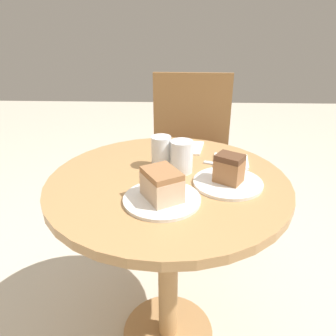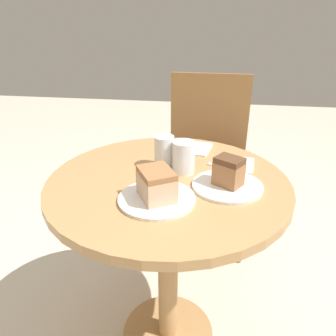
{
  "view_description": "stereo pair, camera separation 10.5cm",
  "coord_description": "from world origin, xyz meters",
  "views": [
    {
      "loc": [
        0.03,
        -0.95,
        1.24
      ],
      "look_at": [
        0.0,
        0.0,
        0.78
      ],
      "focal_mm": 35.0,
      "sensor_mm": 36.0,
      "label": 1
    },
    {
      "loc": [
        0.14,
        -0.94,
        1.24
      ],
      "look_at": [
        0.0,
        0.0,
        0.78
      ],
      "focal_mm": 35.0,
      "sensor_mm": 36.0,
      "label": 2
    }
  ],
  "objects": [
    {
      "name": "fork",
      "position": [
        0.2,
        0.11,
        0.75
      ],
      "size": [
        0.16,
        0.08,
        0.0
      ],
      "rotation": [
        0.0,
        0.0,
        2.76
      ],
      "color": "silver",
      "rests_on": "table"
    },
    {
      "name": "chair",
      "position": [
        0.1,
        0.79,
        0.5
      ],
      "size": [
        0.48,
        0.45,
        0.94
      ],
      "rotation": [
        0.0,
        0.0,
        -0.02
      ],
      "color": "olive",
      "rests_on": "ground_plane"
    },
    {
      "name": "plate_far",
      "position": [
        -0.01,
        -0.14,
        0.75
      ],
      "size": [
        0.23,
        0.23,
        0.01
      ],
      "color": "white",
      "rests_on": "table"
    },
    {
      "name": "table",
      "position": [
        0.0,
        0.0,
        0.58
      ],
      "size": [
        0.79,
        0.79,
        0.74
      ],
      "color": "tan",
      "rests_on": "ground_plane"
    },
    {
      "name": "glass_water",
      "position": [
        0.04,
        0.06,
        0.79
      ],
      "size": [
        0.08,
        0.08,
        0.11
      ],
      "color": "silver",
      "rests_on": "table"
    },
    {
      "name": "napkin_stack",
      "position": [
        0.06,
        0.27,
        0.75
      ],
      "size": [
        0.16,
        0.16,
        0.01
      ],
      "rotation": [
        0.0,
        0.0,
        -0.18
      ],
      "color": "white",
      "rests_on": "table"
    },
    {
      "name": "ground_plane",
      "position": [
        0.0,
        0.0,
        0.0
      ],
      "size": [
        8.0,
        8.0,
        0.0
      ],
      "primitive_type": "plane",
      "color": "beige"
    },
    {
      "name": "glass_lemonade",
      "position": [
        -0.03,
        0.09,
        0.79
      ],
      "size": [
        0.07,
        0.07,
        0.11
      ],
      "color": "beige",
      "rests_on": "table"
    },
    {
      "name": "napkin_side",
      "position": [
        0.23,
        0.14,
        0.75
      ],
      "size": [
        0.14,
        0.14,
        0.01
      ],
      "rotation": [
        0.0,
        0.0,
        -0.12
      ],
      "color": "white",
      "rests_on": "table"
    },
    {
      "name": "cake_slice_near",
      "position": [
        0.19,
        -0.03,
        0.8
      ],
      "size": [
        0.1,
        0.1,
        0.09
      ],
      "rotation": [
        0.0,
        0.0,
        4.15
      ],
      "color": "#9E6B42",
      "rests_on": "plate_near"
    },
    {
      "name": "cake_slice_far",
      "position": [
        -0.01,
        -0.14,
        0.8
      ],
      "size": [
        0.13,
        0.14,
        0.09
      ],
      "rotation": [
        0.0,
        0.0,
        0.53
      ],
      "color": "beige",
      "rests_on": "plate_far"
    },
    {
      "name": "plate_near",
      "position": [
        0.19,
        -0.03,
        0.75
      ],
      "size": [
        0.22,
        0.22,
        0.01
      ],
      "color": "white",
      "rests_on": "table"
    }
  ]
}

